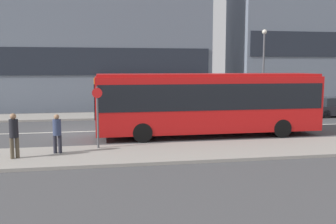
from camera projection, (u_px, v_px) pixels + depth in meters
ground_plane at (77, 132)px, 21.25m from camera, size 120.00×120.00×0.00m
sidewalk_near at (67, 157)px, 15.13m from camera, size 44.00×3.50×0.13m
sidewalk_far at (82, 116)px, 27.35m from camera, size 44.00×3.50×0.13m
lane_centerline at (77, 132)px, 21.25m from camera, size 41.80×0.16×0.01m
apartment_block_left_tower at (103, 23)px, 32.46m from camera, size 18.27×5.28×14.87m
city_bus at (208, 100)px, 19.85m from camera, size 11.83×2.64×3.31m
parked_car_0 at (278, 109)px, 26.76m from camera, size 3.97×1.76×1.34m
pedestrian_near_stop at (14, 133)px, 14.48m from camera, size 0.34×0.34×1.77m
pedestrian_down_pavement at (57, 131)px, 15.35m from camera, size 0.35×0.34×1.62m
bus_stop_sign at (98, 112)px, 16.23m from camera, size 0.44×0.12×2.70m
street_lamp at (264, 62)px, 28.64m from camera, size 0.36×0.36×6.35m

